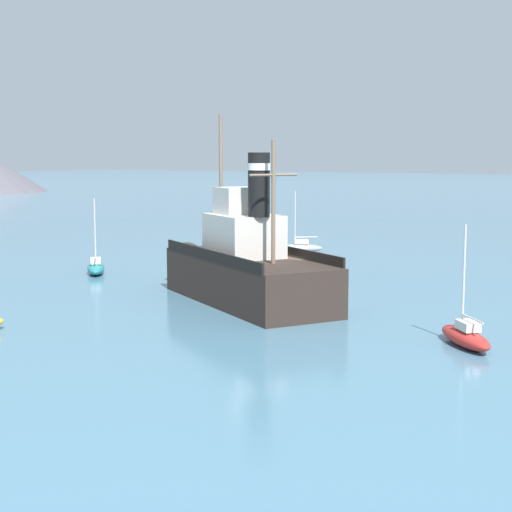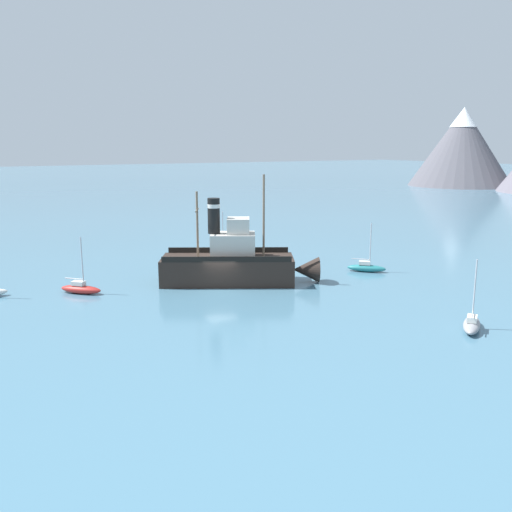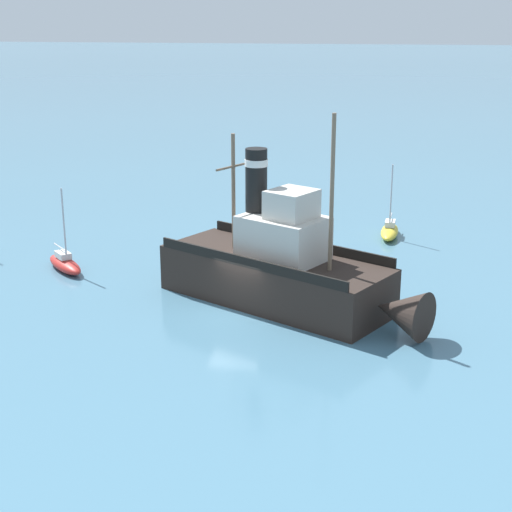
# 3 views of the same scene
# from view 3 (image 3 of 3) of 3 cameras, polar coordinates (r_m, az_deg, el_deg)

# --- Properties ---
(ground_plane) EXTENTS (600.00, 600.00, 0.00)m
(ground_plane) POSITION_cam_3_polar(r_m,az_deg,el_deg) (39.08, -1.48, -4.09)
(ground_plane) COLOR #477289
(old_tugboat) EXTENTS (10.00, 14.21, 9.90)m
(old_tugboat) POSITION_cam_3_polar(r_m,az_deg,el_deg) (39.48, 2.09, -1.03)
(old_tugboat) COLOR #2D231E
(old_tugboat) RESTS_ON ground
(sailboat_yellow) EXTENTS (3.87, 1.39, 4.90)m
(sailboat_yellow) POSITION_cam_3_polar(r_m,az_deg,el_deg) (52.34, 9.69, 1.83)
(sailboat_yellow) COLOR gold
(sailboat_yellow) RESTS_ON ground
(sailboat_red) EXTENTS (3.51, 3.42, 4.90)m
(sailboat_red) POSITION_cam_3_polar(r_m,az_deg,el_deg) (46.32, -13.73, -0.52)
(sailboat_red) COLOR #B22823
(sailboat_red) RESTS_ON ground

